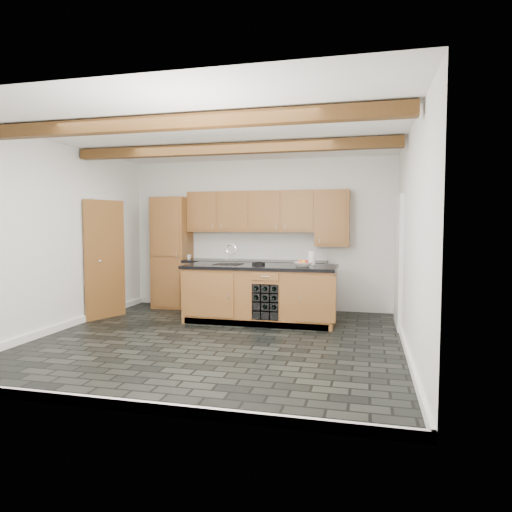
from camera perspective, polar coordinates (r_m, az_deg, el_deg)
The scene contains 10 objects.
ground at distance 6.43m, azimuth -4.79°, elevation -10.38°, with size 5.00×5.00×0.00m, color black.
room_shell at distance 6.76m, azimuth -4.12°, elevation 3.41°, with size 5.01×5.00×5.00m.
back_cabinetry at distance 8.50m, azimuth -2.43°, elevation -0.16°, with size 3.65×0.62×2.20m.
island at distance 7.46m, azimuth 0.58°, elevation -4.70°, with size 2.48×0.96×0.93m.
faucet at distance 7.60m, azimuth -3.42°, elevation -0.77°, with size 0.45×0.40×0.34m.
kitchen_scale at distance 7.39m, azimuth 0.31°, elevation -0.95°, with size 0.21×0.15×0.06m.
fruit_bowl at distance 7.18m, azimuth 5.91°, elevation -1.05°, with size 0.28×0.28×0.07m, color beige.
fruit_cluster at distance 7.18m, azimuth 5.91°, elevation -0.76°, with size 0.16×0.17×0.07m.
paper_towel at distance 7.51m, azimuth 6.99°, elevation -0.26°, with size 0.12×0.12×0.22m, color white.
mug at distance 8.74m, azimuth -8.39°, elevation -0.12°, with size 0.09×0.09×0.09m, color white.
Camera 1 is at (1.99, -5.90, 1.59)m, focal length 32.00 mm.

